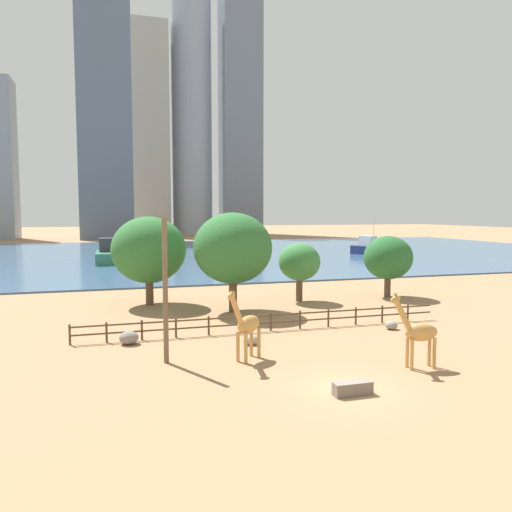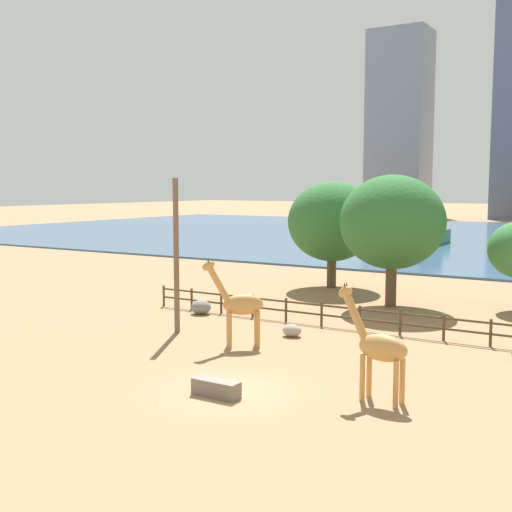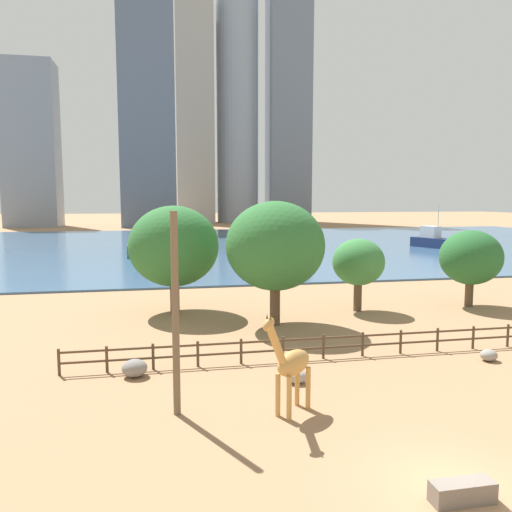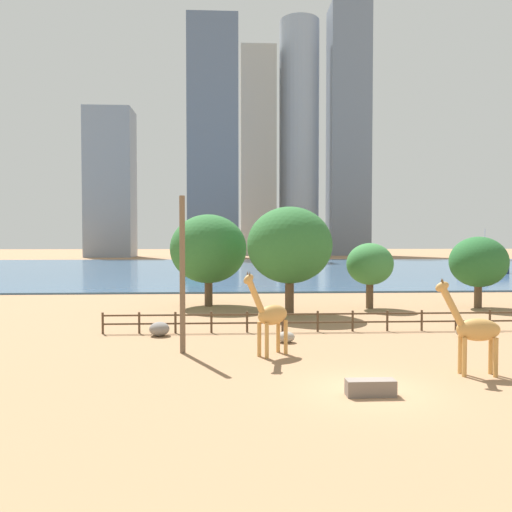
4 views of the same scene
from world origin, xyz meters
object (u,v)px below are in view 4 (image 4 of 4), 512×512
Objects in this scene: boulder_near_fence at (286,337)px; boat_sailboat at (481,265)px; feeding_trough at (371,388)px; tree_center_broad at (208,249)px; tree_left_small at (370,264)px; giraffe_companion at (474,330)px; utility_pole at (182,275)px; giraffe_tall at (270,315)px; boulder_small at (159,329)px; tree_right_tall at (290,245)px; boat_ferry at (309,257)px; boulder_by_pole at (464,332)px; boat_tug at (196,266)px; tree_left_large at (478,262)px.

boat_sailboat reaches higher than boulder_near_fence.
tree_center_broad is at bearing 105.64° from feeding_trough.
tree_left_small is (6.43, 22.89, 3.35)m from feeding_trough.
utility_pole is at bearing -14.34° from giraffe_companion.
giraffe_companion is at bearing -93.67° from tree_left_small.
giraffe_tall reaches higher than feeding_trough.
giraffe_companion is 3.44× the size of boulder_small.
tree_right_tall reaches higher than boulder_near_fence.
boat_ferry is at bearing 75.54° from tree_center_broad.
giraffe_companion is at bearing 101.58° from boat_ferry.
tree_right_tall is at bearing 43.03° from boulder_small.
utility_pole reaches higher than boulder_by_pole.
tree_left_small is (7.04, 2.94, -1.63)m from tree_right_tall.
boat_ferry is (24.54, 99.31, 0.80)m from boulder_small.
giraffe_companion is at bearing -32.76° from boulder_small.
tree_right_tall is 7.80m from tree_left_small.
giraffe_tall is 56.77m from boat_tug.
boat_tug is at bearing 99.71° from feeding_trough.
tree_center_broad is 0.91× the size of boat_sailboat.
boulder_small is 0.15× the size of tree_center_broad.
boulder_small is (-17.91, 1.16, 0.12)m from boulder_by_pole.
boat_tug is (-15.85, 60.21, -0.41)m from giraffe_companion.
giraffe_companion is (8.29, -3.94, -0.07)m from giraffe_tall.
boat_ferry is 51.68m from boat_sailboat.
feeding_trough is at bearing -77.91° from boulder_near_fence.
giraffe_tall is at bearing 116.13° from feeding_trough.
boulder_near_fence is 11.61m from tree_right_tall.
tree_right_tall reaches higher than boat_tug.
tree_left_large is (10.41, 20.13, 1.90)m from giraffe_companion.
utility_pole is 1.33× the size of tree_left_large.
boulder_near_fence is 0.11× the size of boat_sailboat.
boat_ferry is (-0.32, 88.48, -2.62)m from tree_left_large.
tree_left_small is (-9.10, 0.24, -0.18)m from tree_left_large.
giraffe_tall is at bearing -40.98° from boulder_small.
feeding_trough is 26.38m from tree_center_broad.
boat_tug is (-8.68, 53.16, 1.22)m from boulder_near_fence.
feeding_trough is 0.33× the size of tree_left_small.
boat_tug reaches higher than giraffe_companion.
boat_ferry is (17.26, 101.57, 0.91)m from boulder_near_fence.
tree_left_large is 47.19m from boat_sailboat.
tree_left_large reaches higher than boulder_small.
utility_pole reaches higher than boat_sailboat.
tree_left_small is at bearing 48.21° from utility_pole.
tree_center_broad is at bearing 107.78° from boulder_near_fence.
giraffe_tall is at bearing -139.11° from tree_left_large.
giraffe_companion is at bearing 14.96° from boat_tug.
utility_pole is (-4.35, 0.82, 1.94)m from giraffe_tall.
tree_left_large is at bearing 59.88° from boulder_by_pole.
tree_right_tall reaches higher than tree_left_small.
giraffe_tall is at bearing -19.13° from giraffe_companion.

